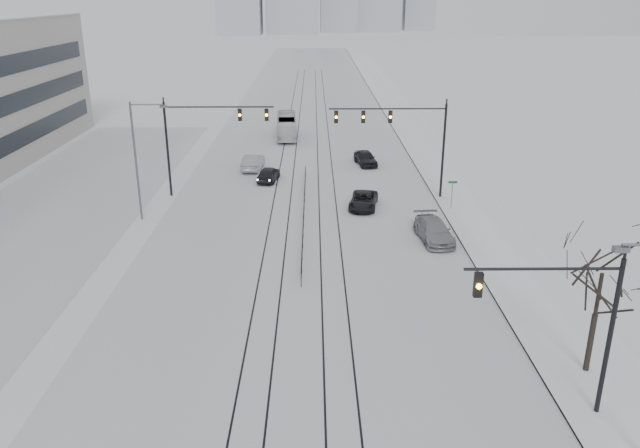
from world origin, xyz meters
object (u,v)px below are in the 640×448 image
Objects in this scene: traffic_mast_near at (572,317)px; box_truck at (287,126)px; sedan_sb_inner at (268,174)px; sedan_nb_far at (366,158)px; sedan_nb_front at (363,201)px; sedan_sb_outer at (253,162)px; bare_tree at (600,284)px; sedan_nb_right at (434,231)px.

traffic_mast_near is 0.73× the size of box_truck.
sedan_sb_inner is 11.02m from sedan_nb_far.
sedan_sb_outer is at bearing 140.22° from sedan_nb_front.
bare_tree is at bearing -60.26° from sedan_nb_front.
bare_tree reaches higher than sedan_sb_outer.
sedan_sb_outer is 1.01× the size of sedan_nb_front.
box_truck is at bearing 107.36° from bare_tree.
sedan_nb_far is at bearing 94.83° from sedan_nb_front.
box_truck reaches higher than sedan_sb_inner.
sedan_nb_right is 1.19× the size of sedan_nb_far.
traffic_mast_near reaches higher than sedan_nb_far.
bare_tree reaches higher than sedan_nb_far.
sedan_nb_far is 15.69m from box_truck.
sedan_nb_right reaches higher than sedan_sb_inner.
sedan_nb_far is at bearing 101.00° from bare_tree.
traffic_mast_near reaches higher than box_truck.
sedan_sb_inner is 4.41m from sedan_sb_outer.
sedan_nb_far is (-7.19, 36.98, -3.77)m from bare_tree.
traffic_mast_near is at bearing -67.19° from sedan_nb_front.
traffic_mast_near is at bearing -91.07° from sedan_nb_right.
sedan_nb_right is (-4.02, 16.36, -3.76)m from bare_tree.
sedan_nb_far is at bearing -165.72° from sedan_sb_outer.
sedan_nb_right is 0.53× the size of box_truck.
sedan_nb_right reaches higher than sedan_nb_front.
sedan_nb_front is (-6.00, 26.51, -3.94)m from traffic_mast_near.
traffic_mast_near is 1.56× the size of sedan_nb_front.
bare_tree is 39.99m from sedan_sb_outer.
sedan_sb_inner is (-16.62, 31.28, -3.81)m from bare_tree.
sedan_sb_inner is at bearing 84.56° from box_truck.
sedan_nb_front is 0.89× the size of sedan_nb_right.
sedan_nb_front is at bearing 109.70° from bare_tree.
box_truck is (-7.26, 26.66, 0.71)m from sedan_nb_front.
sedan_sb_inner is 0.95× the size of sedan_nb_far.
sedan_nb_front is at bearing 102.65° from box_truck.
sedan_sb_inner is at bearing 146.57° from sedan_nb_front.
sedan_nb_right is (14.37, -18.95, -0.02)m from sedan_sb_outer.
traffic_mast_near reaches higher than sedan_sb_inner.
traffic_mast_near is 27.46m from sedan_nb_front.
bare_tree is at bearing -82.02° from sedan_nb_right.
bare_tree is 17.26m from sedan_nb_right.
sedan_nb_front is at bearing 102.76° from traffic_mast_near.
sedan_sb_outer is at bearing 117.51° from bare_tree.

